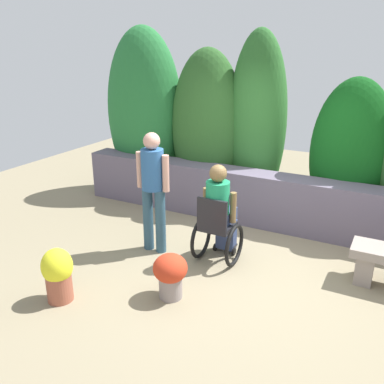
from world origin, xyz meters
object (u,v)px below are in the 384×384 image
(person_in_wheelchair, at_px, (219,217))
(flower_pot_terracotta_by_wall, at_px, (58,273))
(person_standing_companion, at_px, (153,185))
(flower_pot_purple_near, at_px, (170,273))

(person_in_wheelchair, relative_size, flower_pot_terracotta_by_wall, 2.10)
(person_in_wheelchair, distance_m, flower_pot_terracotta_by_wall, 2.07)
(person_standing_companion, xyz_separation_m, flower_pot_terracotta_by_wall, (-0.29, -1.52, -0.62))
(flower_pot_terracotta_by_wall, bearing_deg, flower_pot_purple_near, 30.22)
(flower_pot_purple_near, height_order, flower_pot_terracotta_by_wall, flower_pot_terracotta_by_wall)
(person_standing_companion, bearing_deg, person_in_wheelchair, 13.78)
(person_standing_companion, distance_m, flower_pot_terracotta_by_wall, 1.66)
(person_in_wheelchair, bearing_deg, flower_pot_terracotta_by_wall, -129.67)
(flower_pot_purple_near, relative_size, flower_pot_terracotta_by_wall, 0.84)
(person_in_wheelchair, distance_m, flower_pot_purple_near, 1.10)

